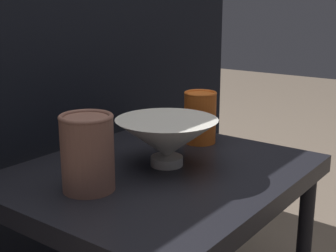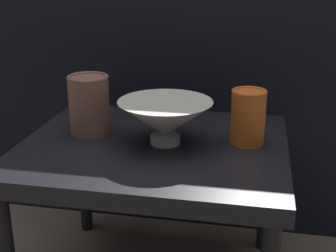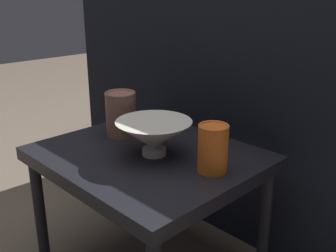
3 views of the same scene
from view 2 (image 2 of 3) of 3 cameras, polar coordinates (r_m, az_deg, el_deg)
The scene contains 5 objects.
table at distance 1.13m, azimuth -1.70°, elevation -4.16°, with size 0.62×0.53×0.41m.
couch_backdrop at distance 1.65m, azimuth 2.71°, elevation 5.83°, with size 1.61×0.50×0.85m.
bowl at distance 1.09m, azimuth -0.30°, elevation 0.92°, with size 0.22×0.22×0.10m.
vase_textured_left at distance 1.17m, azimuth -9.58°, elevation 2.71°, with size 0.10×0.10×0.15m.
vase_colorful_right at distance 1.10m, azimuth 9.73°, elevation 1.18°, with size 0.08×0.08×0.13m.
Camera 2 is at (0.23, -1.01, 0.82)m, focal length 50.00 mm.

